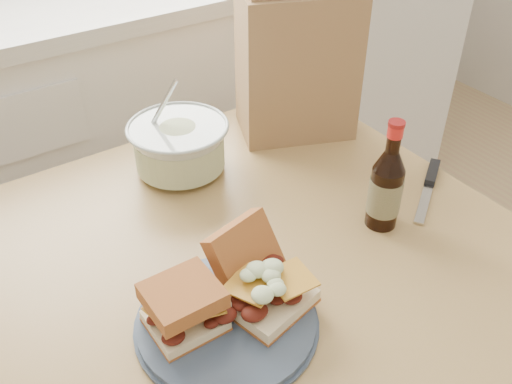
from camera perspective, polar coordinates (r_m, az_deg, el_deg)
cabinet_run at (r=1.88m, az=-12.24°, el=6.18°), size 2.50×0.64×0.94m
dining_table at (r=1.05m, az=0.27°, el=-10.34°), size 0.90×0.90×0.75m
plate at (r=0.86m, az=-2.95°, el=-12.80°), size 0.26×0.26×0.02m
sandwich_left at (r=0.82m, az=-7.23°, el=-11.34°), size 0.10×0.09×0.07m
sandwich_right at (r=0.86m, az=0.41°, el=-8.59°), size 0.14×0.19×0.10m
coleslaw_bowl at (r=1.15m, az=-7.66°, el=4.36°), size 0.20×0.20×0.20m
beer_bottle at (r=1.01m, az=12.86°, el=0.42°), size 0.06×0.06×0.21m
knife at (r=1.18m, az=17.04°, el=1.17°), size 0.18×0.13×0.01m
paper_bag at (r=1.24m, az=4.13°, el=12.73°), size 0.28×0.24×0.31m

